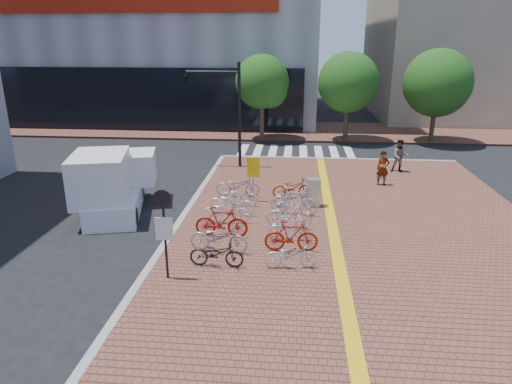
# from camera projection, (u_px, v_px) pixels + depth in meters

# --- Properties ---
(ground) EXTENTS (120.00, 120.00, 0.00)m
(ground) POSITION_uv_depth(u_px,v_px,m) (279.00, 240.00, 16.66)
(ground) COLOR black
(ground) RESTS_ON ground
(sidewalk) EXTENTS (14.00, 34.00, 0.15)m
(sidewalk) POSITION_uv_depth(u_px,v_px,m) (388.00, 322.00, 11.65)
(sidewalk) COLOR brown
(sidewalk) RESTS_ON ground
(tactile_strip) EXTENTS (0.40, 34.00, 0.01)m
(tactile_strip) POSITION_uv_depth(u_px,v_px,m) (349.00, 318.00, 11.71)
(tactile_strip) COLOR gold
(tactile_strip) RESTS_ON sidewalk
(kerb_west) EXTENTS (0.25, 34.00, 0.15)m
(kerb_west) POSITION_uv_depth(u_px,v_px,m) (123.00, 309.00, 12.25)
(kerb_west) COLOR gray
(kerb_west) RESTS_ON ground
(kerb_north) EXTENTS (14.00, 0.25, 0.15)m
(kerb_north) POSITION_uv_depth(u_px,v_px,m) (337.00, 159.00, 27.72)
(kerb_north) COLOR gray
(kerb_north) RESTS_ON ground
(far_sidewalk) EXTENTS (70.00, 8.00, 0.15)m
(far_sidewalk) POSITION_uv_depth(u_px,v_px,m) (290.00, 131.00, 36.49)
(far_sidewalk) COLOR brown
(far_sidewalk) RESTS_ON ground
(building_beige) EXTENTS (20.00, 18.00, 18.00)m
(building_beige) POSITION_uv_depth(u_px,v_px,m) (488.00, 18.00, 42.54)
(building_beige) COLOR gray
(building_beige) RESTS_ON ground
(crosswalk) EXTENTS (7.50, 4.00, 0.01)m
(crosswalk) POSITION_uv_depth(u_px,v_px,m) (296.00, 152.00, 29.85)
(crosswalk) COLOR silver
(crosswalk) RESTS_ON ground
(street_trees) EXTENTS (16.20, 4.60, 6.35)m
(street_trees) POSITION_uv_depth(u_px,v_px,m) (364.00, 84.00, 31.44)
(street_trees) COLOR #38281E
(street_trees) RESTS_ON far_sidewalk
(bike_0) EXTENTS (1.73, 0.65, 0.90)m
(bike_0) POSITION_uv_depth(u_px,v_px,m) (216.00, 253.00, 14.26)
(bike_0) COLOR black
(bike_0) RESTS_ON sidewalk
(bike_1) EXTENTS (2.05, 0.88, 1.05)m
(bike_1) POSITION_uv_depth(u_px,v_px,m) (219.00, 238.00, 15.22)
(bike_1) COLOR #A9A9AD
(bike_1) RESTS_ON sidewalk
(bike_2) EXTENTS (1.93, 0.56, 1.16)m
(bike_2) POSITION_uv_depth(u_px,v_px,m) (221.00, 222.00, 16.38)
(bike_2) COLOR #AB100C
(bike_2) RESTS_ON sidewalk
(bike_3) EXTENTS (1.94, 0.76, 1.00)m
(bike_3) POSITION_uv_depth(u_px,v_px,m) (226.00, 211.00, 17.67)
(bike_3) COLOR white
(bike_3) RESTS_ON sidewalk
(bike_4) EXTENTS (2.05, 0.95, 1.04)m
(bike_4) POSITION_uv_depth(u_px,v_px,m) (231.00, 203.00, 18.54)
(bike_4) COLOR white
(bike_4) RESTS_ON sidewalk
(bike_5) EXTENTS (1.69, 0.68, 0.87)m
(bike_5) POSITION_uv_depth(u_px,v_px,m) (239.00, 196.00, 19.61)
(bike_5) COLOR silver
(bike_5) RESTS_ON sidewalk
(bike_6) EXTENTS (2.02, 0.82, 1.04)m
(bike_6) POSITION_uv_depth(u_px,v_px,m) (238.00, 186.00, 20.70)
(bike_6) COLOR #A6A6AB
(bike_6) RESTS_ON sidewalk
(bike_7) EXTENTS (1.73, 0.78, 0.88)m
(bike_7) POSITION_uv_depth(u_px,v_px,m) (291.00, 255.00, 14.17)
(bike_7) COLOR silver
(bike_7) RESTS_ON sidewalk
(bike_8) EXTENTS (1.83, 0.60, 1.09)m
(bike_8) POSITION_uv_depth(u_px,v_px,m) (291.00, 236.00, 15.28)
(bike_8) COLOR #B11C0C
(bike_8) RESTS_ON sidewalk
(bike_9) EXTENTS (1.62, 0.64, 0.95)m
(bike_9) POSITION_uv_depth(u_px,v_px,m) (289.00, 228.00, 16.10)
(bike_9) COLOR white
(bike_9) RESTS_ON sidewalk
(bike_10) EXTENTS (1.79, 0.72, 1.05)m
(bike_10) POSITION_uv_depth(u_px,v_px,m) (289.00, 215.00, 17.20)
(bike_10) COLOR silver
(bike_10) RESTS_ON sidewalk
(bike_11) EXTENTS (2.01, 0.82, 1.17)m
(bike_11) POSITION_uv_depth(u_px,v_px,m) (294.00, 201.00, 18.52)
(bike_11) COLOR silver
(bike_11) RESTS_ON sidewalk
(bike_12) EXTENTS (1.87, 0.96, 0.94)m
(bike_12) POSITION_uv_depth(u_px,v_px,m) (294.00, 196.00, 19.46)
(bike_12) COLOR #A6A6AA
(bike_12) RESTS_ON sidewalk
(bike_13) EXTENTS (1.88, 0.98, 0.94)m
(bike_13) POSITION_uv_depth(u_px,v_px,m) (292.00, 188.00, 20.56)
(bike_13) COLOR #AC210C
(bike_13) RESTS_ON sidewalk
(pedestrian_a) EXTENTS (0.66, 0.47, 1.70)m
(pedestrian_a) POSITION_uv_depth(u_px,v_px,m) (383.00, 168.00, 22.30)
(pedestrian_a) COLOR gray
(pedestrian_a) RESTS_ON sidewalk
(pedestrian_b) EXTENTS (0.88, 0.69, 1.76)m
(pedestrian_b) POSITION_uv_depth(u_px,v_px,m) (400.00, 156.00, 24.55)
(pedestrian_b) COLOR #535B69
(pedestrian_b) RESTS_ON sidewalk
(utility_box) EXTENTS (0.63, 0.50, 1.23)m
(utility_box) POSITION_uv_depth(u_px,v_px,m) (313.00, 193.00, 19.46)
(utility_box) COLOR #ABABAF
(utility_box) RESTS_ON sidewalk
(yellow_sign) EXTENTS (0.54, 0.13, 2.01)m
(yellow_sign) POSITION_uv_depth(u_px,v_px,m) (253.00, 171.00, 19.82)
(yellow_sign) COLOR #B7B7BC
(yellow_sign) RESTS_ON sidewalk
(notice_sign) EXTENTS (0.52, 0.14, 2.80)m
(notice_sign) POSITION_uv_depth(u_px,v_px,m) (164.00, 224.00, 13.12)
(notice_sign) COLOR black
(notice_sign) RESTS_ON sidewalk
(traffic_light_pole) EXTENTS (3.08, 1.19, 5.73)m
(traffic_light_pole) POSITION_uv_depth(u_px,v_px,m) (215.00, 95.00, 24.77)
(traffic_light_pole) COLOR black
(traffic_light_pole) RESTS_ON sidewalk
(box_truck) EXTENTS (3.09, 5.01, 2.70)m
(box_truck) POSITION_uv_depth(u_px,v_px,m) (114.00, 184.00, 18.95)
(box_truck) COLOR silver
(box_truck) RESTS_ON ground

